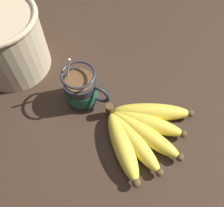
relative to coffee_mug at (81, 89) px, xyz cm
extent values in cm
cube|color=#332319|center=(3.68, 3.75, -6.09)|extent=(104.11, 104.11, 3.55)
cylinder|color=#28282D|center=(-0.15, 0.00, -0.30)|extent=(8.24, 8.24, 8.02)
cylinder|color=#195638|center=(-0.15, 0.00, -0.71)|extent=(8.44, 8.44, 3.60)
torus|color=#28282D|center=(4.95, 0.00, 0.84)|extent=(5.84, 0.90, 5.84)
cylinder|color=brown|center=(-0.15, 0.00, 3.81)|extent=(7.04, 7.04, 0.40)
torus|color=#28282D|center=(-0.15, 0.00, 5.99)|extent=(8.24, 8.24, 0.60)
cylinder|color=silver|center=(-3.34, 0.00, 3.91)|extent=(3.97, 0.50, 13.57)
ellipsoid|color=silver|center=(-1.60, 0.00, -2.81)|extent=(3.00, 2.00, 0.80)
cylinder|color=#4C381E|center=(8.45, -1.54, -1.35)|extent=(2.00, 2.00, 3.00)
ellipsoid|color=gold|center=(15.00, -8.70, -2.09)|extent=(15.03, 15.83, 4.44)
sphere|color=#4C381E|center=(20.88, -15.12, -2.09)|extent=(2.00, 2.00, 2.00)
ellipsoid|color=gold|center=(16.99, -6.50, -2.30)|extent=(17.38, 12.40, 4.03)
sphere|color=#4C381E|center=(24.67, -10.96, -2.30)|extent=(1.81, 1.81, 1.81)
ellipsoid|color=gold|center=(18.58, -3.83, -2.24)|extent=(19.23, 8.19, 4.15)
sphere|color=#4C381E|center=(27.73, -5.91, -2.24)|extent=(1.87, 1.87, 1.87)
ellipsoid|color=gold|center=(18.14, -0.76, -2.31)|extent=(17.71, 5.39, 3.99)
sphere|color=#4C381E|center=(26.83, -0.05, -2.31)|extent=(1.80, 1.80, 1.80)
ellipsoid|color=gold|center=(18.10, 2.36, -2.15)|extent=(19.07, 11.07, 4.32)
sphere|color=#4C381E|center=(26.82, 5.89, -2.15)|extent=(1.95, 1.95, 1.95)
cylinder|color=tan|center=(-22.85, 2.46, 4.10)|extent=(19.71, 19.71, 16.83)
camera|label=1|loc=(21.26, -28.49, 51.88)|focal=40.00mm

